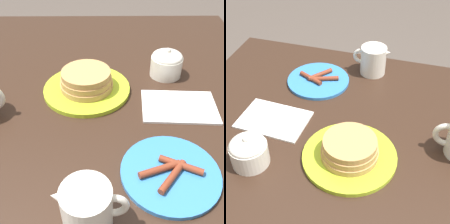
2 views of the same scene
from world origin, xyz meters
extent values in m
plane|color=#51473F|center=(0.00, 0.00, 0.00)|extent=(8.00, 8.00, 0.00)
cube|color=#332116|center=(0.00, 0.00, 0.71)|extent=(1.18, 1.06, 0.03)
cube|color=#332116|center=(0.53, 0.47, 0.35)|extent=(0.07, 0.07, 0.70)
cylinder|color=#AAC628|center=(0.05, -0.03, 0.73)|extent=(0.24, 0.24, 0.01)
cylinder|color=tan|center=(0.05, -0.03, 0.75)|extent=(0.14, 0.14, 0.02)
cylinder|color=tan|center=(0.05, -0.03, 0.76)|extent=(0.14, 0.14, 0.02)
cylinder|color=tan|center=(0.05, -0.03, 0.78)|extent=(0.13, 0.13, 0.02)
cylinder|color=#337AC6|center=(0.23, -0.32, 0.73)|extent=(0.20, 0.20, 0.01)
cylinder|color=brown|center=(0.21, -0.32, 0.74)|extent=(0.09, 0.04, 0.01)
cylinder|color=brown|center=(0.25, -0.31, 0.74)|extent=(0.09, 0.05, 0.01)
cylinder|color=brown|center=(0.23, -0.34, 0.74)|extent=(0.07, 0.08, 0.01)
cylinder|color=silver|center=(0.07, -0.43, 0.77)|extent=(0.08, 0.08, 0.09)
cone|color=silver|center=(0.04, -0.43, 0.81)|extent=(0.04, 0.04, 0.04)
torus|color=silver|center=(0.12, -0.43, 0.78)|extent=(0.05, 0.01, 0.05)
cylinder|color=silver|center=(0.28, 0.05, 0.76)|extent=(0.09, 0.09, 0.06)
ellipsoid|color=silver|center=(0.28, 0.05, 0.79)|extent=(0.09, 0.09, 0.03)
sphere|color=silver|center=(0.28, 0.05, 0.81)|extent=(0.02, 0.02, 0.02)
cube|color=white|center=(0.29, -0.11, 0.73)|extent=(0.20, 0.14, 0.01)
camera|label=1|loc=(0.11, -0.67, 1.18)|focal=45.00mm
camera|label=2|loc=(-0.09, 0.54, 1.38)|focal=55.00mm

